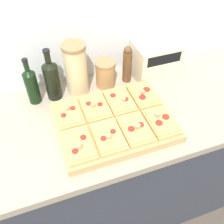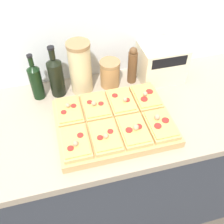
# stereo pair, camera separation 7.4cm
# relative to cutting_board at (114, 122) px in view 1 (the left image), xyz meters

# --- Properties ---
(wall_back) EXTENTS (6.00, 0.06, 2.50)m
(wall_back) POSITION_rel_cutting_board_xyz_m (-0.07, 0.43, 0.32)
(wall_back) COLOR silver
(wall_back) RESTS_ON ground_plane
(kitchen_counter) EXTENTS (2.63, 0.67, 0.91)m
(kitchen_counter) POSITION_rel_cutting_board_xyz_m (-0.07, 0.08, -0.47)
(kitchen_counter) COLOR #333842
(kitchen_counter) RESTS_ON ground_plane
(cutting_board) EXTENTS (0.52, 0.40, 0.04)m
(cutting_board) POSITION_rel_cutting_board_xyz_m (0.00, 0.00, 0.00)
(cutting_board) COLOR tan
(cutting_board) RESTS_ON kitchen_counter
(pizza_slice_back_left) EXTENTS (0.12, 0.18, 0.05)m
(pizza_slice_back_left) POSITION_rel_cutting_board_xyz_m (-0.19, 0.09, 0.03)
(pizza_slice_back_left) COLOR tan
(pizza_slice_back_left) RESTS_ON cutting_board
(pizza_slice_back_midleft) EXTENTS (0.12, 0.18, 0.05)m
(pizza_slice_back_midleft) POSITION_rel_cutting_board_xyz_m (-0.06, 0.09, 0.03)
(pizza_slice_back_midleft) COLOR tan
(pizza_slice_back_midleft) RESTS_ON cutting_board
(pizza_slice_back_midright) EXTENTS (0.12, 0.18, 0.05)m
(pizza_slice_back_midright) POSITION_rel_cutting_board_xyz_m (0.06, 0.09, 0.03)
(pizza_slice_back_midright) COLOR tan
(pizza_slice_back_midright) RESTS_ON cutting_board
(pizza_slice_back_right) EXTENTS (0.12, 0.18, 0.05)m
(pizza_slice_back_right) POSITION_rel_cutting_board_xyz_m (0.19, 0.09, 0.03)
(pizza_slice_back_right) COLOR tan
(pizza_slice_back_right) RESTS_ON cutting_board
(pizza_slice_front_left) EXTENTS (0.12, 0.18, 0.05)m
(pizza_slice_front_left) POSITION_rel_cutting_board_xyz_m (-0.19, -0.10, 0.03)
(pizza_slice_front_left) COLOR tan
(pizza_slice_front_left) RESTS_ON cutting_board
(pizza_slice_front_midleft) EXTENTS (0.12, 0.18, 0.05)m
(pizza_slice_front_midleft) POSITION_rel_cutting_board_xyz_m (-0.06, -0.09, 0.03)
(pizza_slice_front_midleft) COLOR tan
(pizza_slice_front_midleft) RESTS_ON cutting_board
(pizza_slice_front_midright) EXTENTS (0.12, 0.18, 0.05)m
(pizza_slice_front_midright) POSITION_rel_cutting_board_xyz_m (0.06, -0.09, 0.03)
(pizza_slice_front_midright) COLOR tan
(pizza_slice_front_midright) RESTS_ON cutting_board
(pizza_slice_front_right) EXTENTS (0.12, 0.18, 0.05)m
(pizza_slice_front_right) POSITION_rel_cutting_board_xyz_m (0.19, -0.09, 0.03)
(pizza_slice_front_right) COLOR tan
(pizza_slice_front_right) RESTS_ON cutting_board
(olive_oil_bottle) EXTENTS (0.06, 0.06, 0.25)m
(olive_oil_bottle) POSITION_rel_cutting_board_xyz_m (-0.32, 0.29, 0.08)
(olive_oil_bottle) COLOR black
(olive_oil_bottle) RESTS_ON kitchen_counter
(wine_bottle) EXTENTS (0.07, 0.07, 0.27)m
(wine_bottle) POSITION_rel_cutting_board_xyz_m (-0.22, 0.29, 0.09)
(wine_bottle) COLOR black
(wine_bottle) RESTS_ON kitchen_counter
(grain_jar_tall) EXTENTS (0.11, 0.11, 0.28)m
(grain_jar_tall) POSITION_rel_cutting_board_xyz_m (-0.09, 0.29, 0.12)
(grain_jar_tall) COLOR beige
(grain_jar_tall) RESTS_ON kitchen_counter
(grain_jar_short) EXTENTS (0.11, 0.11, 0.15)m
(grain_jar_short) POSITION_rel_cutting_board_xyz_m (0.06, 0.29, 0.06)
(grain_jar_short) COLOR #AD7F4C
(grain_jar_short) RESTS_ON kitchen_counter
(pepper_mill) EXTENTS (0.05, 0.05, 0.21)m
(pepper_mill) POSITION_rel_cutting_board_xyz_m (0.18, 0.29, 0.08)
(pepper_mill) COLOR brown
(pepper_mill) RESTS_ON kitchen_counter
(toaster_oven) EXTENTS (0.26, 0.19, 0.20)m
(toaster_oven) POSITION_rel_cutting_board_xyz_m (0.33, 0.28, 0.08)
(toaster_oven) COLOR beige
(toaster_oven) RESTS_ON kitchen_counter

